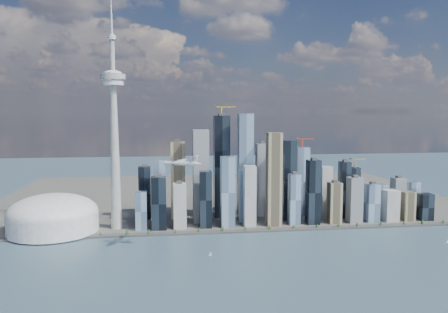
{
  "coord_description": "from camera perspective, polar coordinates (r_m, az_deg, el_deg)",
  "views": [
    {
      "loc": [
        -179.76,
        -719.21,
        276.5
      ],
      "look_at": [
        -51.34,
        260.0,
        174.52
      ],
      "focal_mm": 35.0,
      "sensor_mm": 36.0,
      "label": 1
    }
  ],
  "objects": [
    {
      "name": "land",
      "position": [
        1456.75,
        -0.25,
        -4.99
      ],
      "size": [
        1400.0,
        900.0,
        3.0
      ],
      "primitive_type": "cube",
      "color": "#4C4C47",
      "rests_on": "ground"
    },
    {
      "name": "seawall",
      "position": [
        1023.25,
        2.97,
        -9.67
      ],
      "size": [
        1100.0,
        22.0,
        4.0
      ],
      "primitive_type": "cube",
      "color": "#383838",
      "rests_on": "ground"
    },
    {
      "name": "dome_stadium",
      "position": [
        1078.29,
        -21.41,
        -7.22
      ],
      "size": [
        200.0,
        200.0,
        86.0
      ],
      "color": "silver",
      "rests_on": "land"
    },
    {
      "name": "sailboat_east",
      "position": [
        1051.13,
        27.15,
        -9.84
      ],
      "size": [
        6.92,
        2.66,
        9.55
      ],
      "rotation": [
        0.0,
        0.0,
        -0.14
      ],
      "color": "silver",
      "rests_on": "ground"
    },
    {
      "name": "shoreline_trees",
      "position": [
        1021.45,
        2.97,
        -9.31
      ],
      "size": [
        960.53,
        7.2,
        8.8
      ],
      "color": "#3F2D1E",
      "rests_on": "seawall"
    },
    {
      "name": "needle_tower",
      "position": [
        1037.01,
        -14.15,
        3.47
      ],
      "size": [
        56.0,
        56.0,
        550.5
      ],
      "color": "gray",
      "rests_on": "land"
    },
    {
      "name": "skyscraper_cluster",
      "position": [
        1098.69,
        5.24,
        -3.88
      ],
      "size": [
        736.0,
        142.0,
        289.17
      ],
      "color": "black",
      "rests_on": "land"
    },
    {
      "name": "airplane",
      "position": [
        843.36,
        -5.61,
        -0.83
      ],
      "size": [
        77.02,
        68.99,
        19.46
      ],
      "rotation": [
        0.0,
        0.0,
        -0.37
      ],
      "color": "silver",
      "rests_on": "ground"
    },
    {
      "name": "sailboat_west",
      "position": [
        861.27,
        -1.8,
        -12.64
      ],
      "size": [
        6.26,
        2.71,
        8.66
      ],
      "rotation": [
        0.0,
        0.0,
        0.2
      ],
      "color": "silver",
      "rests_on": "ground"
    },
    {
      "name": "ground",
      "position": [
        791.23,
        6.35,
        -14.6
      ],
      "size": [
        4000.0,
        4000.0,
        0.0
      ],
      "primitive_type": "plane",
      "color": "#344A5C",
      "rests_on": "ground"
    }
  ]
}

